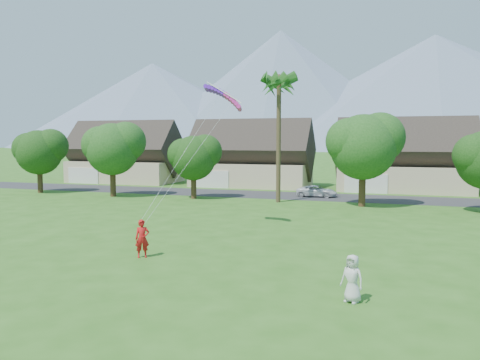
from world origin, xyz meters
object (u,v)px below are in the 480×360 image
at_px(watcher, 352,278).
at_px(parked_car, 317,191).
at_px(kite_flyer, 142,239).
at_px(parafoil_kite, 225,95).

bearing_deg(watcher, parked_car, 124.47).
relative_size(watcher, parked_car, 0.43).
relative_size(kite_flyer, watcher, 1.09).
bearing_deg(parafoil_kite, kite_flyer, -106.81).
distance_m(parked_car, parafoil_kite, 21.97).
relative_size(parked_car, parafoil_kite, 1.44).
distance_m(watcher, parafoil_kite, 17.54).
bearing_deg(parked_car, watcher, -167.58).
height_order(kite_flyer, parafoil_kite, parafoil_kite).
bearing_deg(parked_car, kite_flyer, 171.98).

